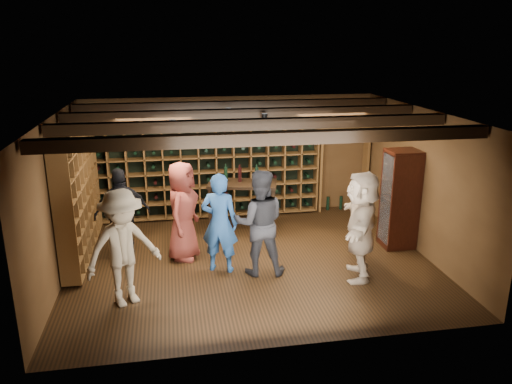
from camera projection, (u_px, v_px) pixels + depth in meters
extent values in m
plane|color=black|center=(251.00, 261.00, 8.48)|extent=(6.00, 6.00, 0.00)
plane|color=#53371C|center=(231.00, 156.00, 10.47)|extent=(6.00, 0.00, 6.00)
plane|color=#53371C|center=(286.00, 253.00, 5.76)|extent=(6.00, 0.00, 6.00)
plane|color=#53371C|center=(57.00, 201.00, 7.62)|extent=(0.00, 5.00, 5.00)
plane|color=#53371C|center=(422.00, 182.00, 8.61)|extent=(0.00, 5.00, 5.00)
plane|color=black|center=(250.00, 114.00, 7.74)|extent=(6.00, 6.00, 0.00)
cube|color=black|center=(271.00, 138.00, 6.26)|extent=(5.90, 0.18, 0.16)
cube|color=black|center=(256.00, 124.00, 7.30)|extent=(5.90, 0.18, 0.16)
cube|color=black|center=(245.00, 114.00, 8.33)|extent=(5.90, 0.18, 0.16)
cube|color=black|center=(236.00, 105.00, 9.37)|extent=(5.90, 0.18, 0.16)
cylinder|color=black|center=(173.00, 123.00, 7.58)|extent=(0.10, 0.10, 0.10)
cylinder|color=black|center=(265.00, 117.00, 8.20)|extent=(0.10, 0.10, 0.10)
cylinder|color=black|center=(343.00, 122.00, 7.72)|extent=(0.10, 0.10, 0.10)
cylinder|color=black|center=(229.00, 111.00, 8.87)|extent=(0.10, 0.10, 0.10)
cube|color=brown|center=(207.00, 164.00, 10.25)|extent=(4.65, 0.30, 2.20)
cube|color=black|center=(207.00, 164.00, 10.25)|extent=(4.56, 0.02, 2.16)
cube|color=brown|center=(78.00, 191.00, 8.45)|extent=(0.30, 2.65, 2.20)
cube|color=black|center=(78.00, 191.00, 8.45)|extent=(0.29, 0.02, 2.16)
cube|color=brown|center=(345.00, 126.00, 10.51)|extent=(1.15, 0.32, 0.04)
cube|color=brown|center=(365.00, 167.00, 10.87)|extent=(0.05, 0.28, 1.85)
cube|color=brown|center=(320.00, 169.00, 10.70)|extent=(0.05, 0.28, 1.85)
cube|color=#A78753|center=(327.00, 121.00, 10.41)|extent=(0.40, 0.30, 0.20)
cube|color=#A78753|center=(348.00, 120.00, 10.49)|extent=(0.40, 0.30, 0.20)
cube|color=#A78753|center=(363.00, 120.00, 10.54)|extent=(0.40, 0.30, 0.20)
cube|color=black|center=(396.00, 243.00, 9.10)|extent=(0.55, 0.50, 0.10)
cube|color=black|center=(400.00, 199.00, 8.85)|extent=(0.55, 0.50, 1.70)
cube|color=white|center=(386.00, 199.00, 8.81)|extent=(0.01, 0.46, 1.60)
cube|color=black|center=(400.00, 199.00, 8.85)|extent=(0.50, 0.44, 0.02)
sphere|color=#59260C|center=(399.00, 193.00, 8.82)|extent=(0.18, 0.18, 0.18)
imported|color=navy|center=(220.00, 223.00, 7.92)|extent=(0.69, 0.57, 1.63)
imported|color=black|center=(259.00, 223.00, 7.82)|extent=(0.91, 0.75, 1.71)
imported|color=maroon|center=(183.00, 211.00, 8.38)|extent=(0.81, 0.97, 1.69)
imported|color=black|center=(122.00, 214.00, 8.40)|extent=(0.98, 0.56, 1.58)
imported|color=#84735B|center=(123.00, 248.00, 6.90)|extent=(1.26, 1.07, 1.69)
imported|color=tan|center=(361.00, 225.00, 7.69)|extent=(0.99, 1.68, 1.73)
cube|color=black|center=(242.00, 184.00, 9.56)|extent=(1.41, 0.93, 0.05)
cube|color=black|center=(210.00, 212.00, 9.47)|extent=(0.08, 0.08, 0.93)
cube|color=black|center=(273.00, 213.00, 9.41)|extent=(0.08, 0.08, 0.93)
cube|color=black|center=(214.00, 203.00, 9.99)|extent=(0.08, 0.08, 0.93)
cube|color=black|center=(274.00, 204.00, 9.93)|extent=(0.08, 0.08, 0.93)
cylinder|color=black|center=(226.00, 174.00, 9.58)|extent=(0.07, 0.07, 0.28)
cylinder|color=black|center=(240.00, 175.00, 9.56)|extent=(0.07, 0.07, 0.28)
cylinder|color=black|center=(257.00, 175.00, 9.54)|extent=(0.07, 0.07, 0.28)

